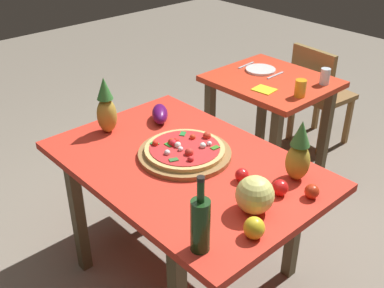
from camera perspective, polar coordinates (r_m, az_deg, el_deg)
name	(u,v)px	position (r m, az deg, el deg)	size (l,w,h in m)	color
ground_plane	(186,269)	(2.79, -0.75, -15.14)	(10.00, 10.00, 0.00)	gray
display_table	(185,175)	(2.37, -0.86, -3.83)	(1.38, 0.93, 0.74)	brown
background_table	(270,96)	(3.41, 9.60, 5.86)	(0.81, 0.71, 0.74)	brown
dining_chair	(318,91)	(3.89, 15.21, 6.31)	(0.44, 0.44, 0.85)	olive
pizza_board	(185,154)	(2.37, -0.89, -1.19)	(0.48, 0.48, 0.03)	olive
pizza	(185,149)	(2.35, -0.90, -0.60)	(0.41, 0.41, 0.06)	tan
wine_bottle	(200,224)	(1.74, 1.03, -9.75)	(0.08, 0.08, 0.33)	#183816
pineapple_left	(299,153)	(2.18, 12.98, -1.13)	(0.11, 0.11, 0.30)	#AE942D
pineapple_right	(106,108)	(2.58, -10.50, 4.38)	(0.11, 0.11, 0.32)	#AB9033
melon	(255,195)	(1.97, 7.72, -6.21)	(0.17, 0.17, 0.17)	#D9D571
bell_pepper	(254,228)	(1.86, 7.64, -10.19)	(0.09, 0.09, 0.09)	gold
eggplant	(160,114)	(2.70, -3.96, 3.72)	(0.20, 0.09, 0.09)	#520F52
tomato_at_corner	(280,188)	(2.11, 10.76, -5.28)	(0.07, 0.07, 0.07)	red
tomato_near_board	(242,175)	(2.18, 6.14, -3.81)	(0.06, 0.06, 0.06)	red
tomato_by_bottle	(312,191)	(2.12, 14.51, -5.66)	(0.07, 0.07, 0.07)	red
drinking_glass_juice	(300,88)	(3.09, 13.17, 6.68)	(0.07, 0.07, 0.11)	orange
drinking_glass_water	(325,76)	(3.33, 16.02, 7.99)	(0.07, 0.07, 0.11)	silver
dinner_plate	(261,70)	(3.49, 8.42, 9.02)	(0.22, 0.22, 0.02)	white
fork_utensil	(246,65)	(3.58, 6.68, 9.58)	(0.02, 0.18, 0.01)	silver
knife_utensil	(275,75)	(3.42, 10.22, 8.30)	(0.02, 0.18, 0.01)	silver
napkin_folded	(264,90)	(3.16, 8.86, 6.62)	(0.14, 0.12, 0.01)	yellow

